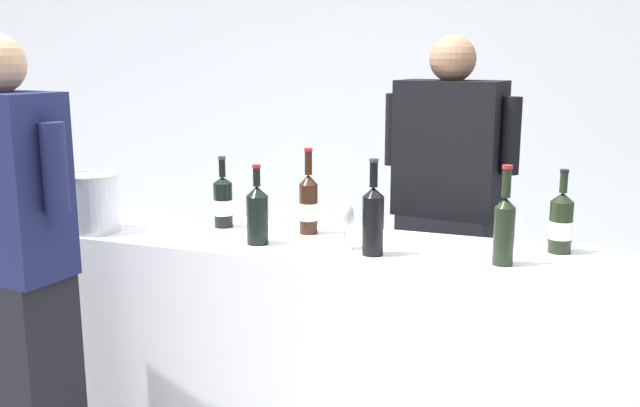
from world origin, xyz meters
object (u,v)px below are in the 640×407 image
Objects in this scene: wine_bottle_4 at (504,227)px; wine_glass at (345,218)px; wine_bottle_1 at (373,218)px; wine_bottle_2 at (223,202)px; person_server at (446,235)px; ice_bucket at (92,202)px; person_guest at (16,287)px; wine_bottle_0 at (257,214)px; wine_bottle_3 at (308,204)px; wine_bottle_5 at (561,223)px.

wine_glass is (-0.57, 0.00, -0.01)m from wine_bottle_4.
wine_bottle_2 is (-0.70, 0.19, -0.03)m from wine_bottle_1.
wine_glass is 0.75m from person_server.
ice_bucket is at bearing -149.50° from person_server.
ice_bucket is at bearing -176.71° from wine_bottle_4.
wine_bottle_2 is 1.01m from person_server.
person_guest reaches higher than ice_bucket.
wine_bottle_0 reaches higher than wine_glass.
wine_bottle_3 is at bearing 60.41° from wine_bottle_0.
wine_bottle_5 is 1.83m from ice_bucket.
wine_bottle_5 is at bearing 16.90° from wine_glass.
person_guest reaches higher than wine_bottle_0.
wine_bottle_1 is 0.73m from wine_bottle_2.
wine_bottle_5 is 1.95m from person_guest.
wine_bottle_3 is 0.20× the size of person_guest.
wine_bottle_1 reaches higher than wine_bottle_0.
wine_glass is at bearing 7.37° from wine_bottle_0.
person_guest is at bearing -150.90° from wine_glass.
wine_bottle_1 is 1.96× the size of wine_glass.
wine_bottle_5 is at bearing 10.18° from ice_bucket.
ice_bucket is 0.14× the size of person_guest.
wine_bottle_3 is 1.00× the size of wine_bottle_4.
wine_bottle_2 is (-0.25, 0.20, -0.01)m from wine_bottle_0.
wine_bottle_1 is (0.45, 0.01, 0.02)m from wine_bottle_0.
wine_bottle_3 is 0.20× the size of person_server.
wine_bottle_4 is at bearing -12.73° from wine_bottle_3.
wine_bottle_1 is at bearing -17.64° from wine_glass.
wine_bottle_3 reaches higher than wine_bottle_5.
person_server is at bearing 50.45° from wine_bottle_0.
wine_bottle_1 is 0.46m from wine_bottle_4.
wine_bottle_0 is 1.00× the size of wine_bottle_5.
wine_bottle_4 is 0.57m from wine_glass.
wine_bottle_5 is (0.96, 0.05, -0.01)m from wine_bottle_3.
person_server reaches higher than wine_glass.
wine_glass is 0.74× the size of ice_bucket.
wine_glass is at bearing 162.36° from wine_bottle_1.
ice_bucket reaches higher than wine_glass.
wine_bottle_4 is at bearing 3.29° from ice_bucket.
wine_bottle_1 is at bearing -15.31° from wine_bottle_2.
wine_bottle_3 reaches higher than wine_bottle_2.
wine_bottle_5 is 1.27× the size of ice_bucket.
person_guest reaches higher than wine_bottle_3.
person_guest is at bearing -142.61° from wine_bottle_0.
wine_bottle_3 is (-0.33, 0.21, -0.01)m from wine_bottle_1.
wine_bottle_2 is at bearing 164.69° from wine_bottle_1.
wine_bottle_4 reaches higher than wine_bottle_2.
wine_bottle_0 is at bearing -38.31° from wine_bottle_2.
wine_glass is (-0.12, 0.04, -0.02)m from wine_bottle_1.
wine_glass is (0.59, -0.15, 0.01)m from wine_bottle_2.
wine_bottle_2 reaches higher than ice_bucket.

